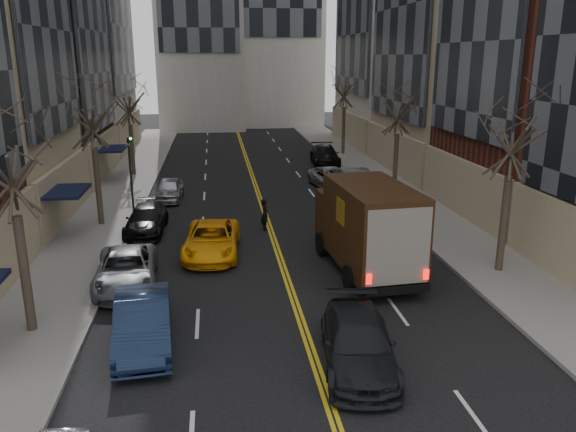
# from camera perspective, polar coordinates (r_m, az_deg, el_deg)

# --- Properties ---
(sidewalk_left) EXTENTS (4.00, 66.00, 0.15)m
(sidewalk_left) POSITION_cam_1_polar(r_m,az_deg,el_deg) (37.98, -16.81, 2.17)
(sidewalk_left) COLOR slate
(sidewalk_left) RESTS_ON ground
(sidewalk_right) EXTENTS (4.00, 66.00, 0.15)m
(sidewalk_right) POSITION_cam_1_polar(r_m,az_deg,el_deg) (39.24, 10.10, 3.04)
(sidewalk_right) COLOR slate
(sidewalk_right) RESTS_ON ground
(tree_lf_near) EXTENTS (3.20, 3.20, 8.41)m
(tree_lf_near) POSITION_cam_1_polar(r_m,az_deg,el_deg) (18.65, -26.67, 6.71)
(tree_lf_near) COLOR #382D23
(tree_lf_near) RESTS_ON sidewalk_left
(tree_lf_mid) EXTENTS (3.20, 3.20, 8.91)m
(tree_lf_mid) POSITION_cam_1_polar(r_m,az_deg,el_deg) (30.15, -19.49, 11.10)
(tree_lf_mid) COLOR #382D23
(tree_lf_mid) RESTS_ON sidewalk_left
(tree_lf_far) EXTENTS (3.20, 3.20, 8.12)m
(tree_lf_far) POSITION_cam_1_polar(r_m,az_deg,el_deg) (42.97, -15.95, 11.82)
(tree_lf_far) COLOR #382D23
(tree_lf_far) RESTS_ON sidewalk_left
(tree_rt_near) EXTENTS (3.20, 3.20, 8.71)m
(tree_rt_near) POSITION_cam_1_polar(r_m,az_deg,el_deg) (23.57, 22.09, 9.37)
(tree_rt_near) COLOR #382D23
(tree_rt_near) RESTS_ON sidewalk_right
(tree_rt_mid) EXTENTS (3.20, 3.20, 8.32)m
(tree_rt_mid) POSITION_cam_1_polar(r_m,az_deg,el_deg) (36.41, 11.21, 11.70)
(tree_rt_mid) COLOR #382D23
(tree_rt_mid) RESTS_ON sidewalk_right
(tree_rt_far) EXTENTS (3.20, 3.20, 9.11)m
(tree_rt_far) POSITION_cam_1_polar(r_m,az_deg,el_deg) (50.81, 5.80, 13.70)
(tree_rt_far) COLOR #382D23
(tree_rt_far) RESTS_ON sidewalk_right
(traffic_signal) EXTENTS (0.29, 0.26, 4.70)m
(traffic_signal) POSITION_cam_1_polar(r_m,az_deg,el_deg) (32.34, -15.74, 4.91)
(traffic_signal) COLOR black
(traffic_signal) RESTS_ON sidewalk_left
(ups_truck) EXTENTS (3.27, 7.14, 3.81)m
(ups_truck) POSITION_cam_1_polar(r_m,az_deg,el_deg) (23.22, 8.01, -1.16)
(ups_truck) COLOR black
(ups_truck) RESTS_ON ground
(observer_sedan) EXTENTS (2.63, 5.14, 1.43)m
(observer_sedan) POSITION_cam_1_polar(r_m,az_deg,el_deg) (16.73, 7.13, -12.68)
(observer_sedan) COLOR black
(observer_sedan) RESTS_ON ground
(taxi) EXTENTS (2.76, 5.31, 1.43)m
(taxi) POSITION_cam_1_polar(r_m,az_deg,el_deg) (25.52, -7.76, -2.40)
(taxi) COLOR #F9A40A
(taxi) RESTS_ON ground
(pedestrian) EXTENTS (0.50, 0.67, 1.66)m
(pedestrian) POSITION_cam_1_polar(r_m,az_deg,el_deg) (28.88, -2.37, 0.16)
(pedestrian) COLOR black
(pedestrian) RESTS_ON ground
(parked_lf_b) EXTENTS (2.09, 4.89, 1.57)m
(parked_lf_b) POSITION_cam_1_polar(r_m,az_deg,el_deg) (18.16, -14.52, -10.41)
(parked_lf_b) COLOR #111D36
(parked_lf_b) RESTS_ON ground
(parked_lf_c) EXTENTS (2.64, 5.11, 1.38)m
(parked_lf_c) POSITION_cam_1_polar(r_m,az_deg,el_deg) (22.79, -16.12, -5.26)
(parked_lf_c) COLOR #53565B
(parked_lf_c) RESTS_ON ground
(parked_lf_d) EXTENTS (2.04, 4.66, 1.33)m
(parked_lf_d) POSITION_cam_1_polar(r_m,az_deg,el_deg) (29.42, -14.19, -0.36)
(parked_lf_d) COLOR black
(parked_lf_d) RESTS_ON ground
(parked_lf_e) EXTENTS (1.81, 4.02, 1.34)m
(parked_lf_e) POSITION_cam_1_polar(r_m,az_deg,el_deg) (35.74, -12.00, 2.65)
(parked_lf_e) COLOR #B6B8BF
(parked_lf_e) RESTS_ON ground
(parked_rt_a) EXTENTS (1.88, 5.05, 1.65)m
(parked_rt_a) POSITION_cam_1_polar(r_m,az_deg,el_deg) (36.35, 6.87, 3.36)
(parked_rt_a) COLOR #4F5157
(parked_rt_a) RESTS_ON ground
(parked_rt_b) EXTENTS (2.90, 5.18, 1.37)m
(parked_rt_b) POSITION_cam_1_polar(r_m,az_deg,el_deg) (38.24, 4.49, 3.84)
(parked_rt_b) COLOR #9E9FA5
(parked_rt_b) RESTS_ON ground
(parked_rt_c) EXTENTS (2.55, 5.47, 1.55)m
(parked_rt_c) POSITION_cam_1_polar(r_m,az_deg,el_deg) (46.76, 3.77, 6.19)
(parked_rt_c) COLOR black
(parked_rt_c) RESTS_ON ground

